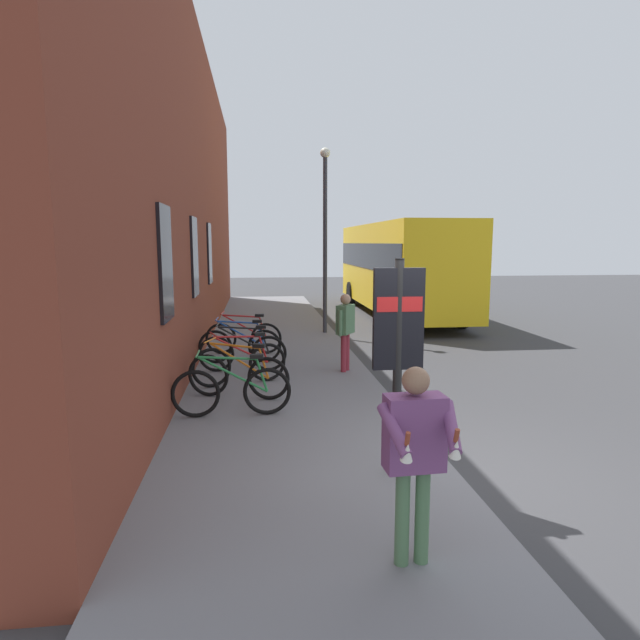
{
  "coord_description": "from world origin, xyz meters",
  "views": [
    {
      "loc": [
        -5.61,
        2.22,
        2.68
      ],
      "look_at": [
        2.96,
        1.21,
        1.43
      ],
      "focal_mm": 29.9,
      "sensor_mm": 36.0,
      "label": 1
    }
  ],
  "objects_px": {
    "bicycle_mid_rack": "(238,375)",
    "city_bus": "(398,263)",
    "bicycle_beside_lamp": "(243,352)",
    "street_lamp": "(325,225)",
    "bicycle_end_of_row": "(240,363)",
    "bicycle_nearest_sign": "(240,345)",
    "transit_info_sign": "(398,333)",
    "bicycle_far_end": "(244,337)",
    "tourist_with_hotdogs": "(415,445)",
    "bicycle_by_door": "(232,391)",
    "pedestrian_near_bus": "(345,324)"
  },
  "relations": [
    {
      "from": "bicycle_end_of_row",
      "to": "bicycle_by_door",
      "type": "bearing_deg",
      "value": 177.86
    },
    {
      "from": "bicycle_mid_rack",
      "to": "bicycle_far_end",
      "type": "xyz_separation_m",
      "value": [
        3.6,
        -0.01,
        0.0
      ]
    },
    {
      "from": "bicycle_far_end",
      "to": "tourist_with_hotdogs",
      "type": "xyz_separation_m",
      "value": [
        -8.45,
        -1.53,
        0.61
      ]
    },
    {
      "from": "bicycle_beside_lamp",
      "to": "bicycle_nearest_sign",
      "type": "distance_m",
      "value": 0.78
    },
    {
      "from": "transit_info_sign",
      "to": "tourist_with_hotdogs",
      "type": "xyz_separation_m",
      "value": [
        -1.68,
        0.3,
        -0.6
      ]
    },
    {
      "from": "bicycle_far_end",
      "to": "transit_info_sign",
      "type": "relative_size",
      "value": 0.74
    },
    {
      "from": "bicycle_mid_rack",
      "to": "city_bus",
      "type": "bearing_deg",
      "value": -27.48
    },
    {
      "from": "bicycle_end_of_row",
      "to": "bicycle_beside_lamp",
      "type": "height_order",
      "value": "same"
    },
    {
      "from": "bicycle_end_of_row",
      "to": "bicycle_far_end",
      "type": "xyz_separation_m",
      "value": [
        2.72,
        -0.0,
        -0.0
      ]
    },
    {
      "from": "city_bus",
      "to": "pedestrian_near_bus",
      "type": "distance_m",
      "value": 9.7
    },
    {
      "from": "bicycle_nearest_sign",
      "to": "tourist_with_hotdogs",
      "type": "bearing_deg",
      "value": -168.08
    },
    {
      "from": "bicycle_far_end",
      "to": "transit_info_sign",
      "type": "xyz_separation_m",
      "value": [
        -6.78,
        -1.83,
        1.21
      ]
    },
    {
      "from": "bicycle_far_end",
      "to": "street_lamp",
      "type": "bearing_deg",
      "value": -39.44
    },
    {
      "from": "bicycle_beside_lamp",
      "to": "transit_info_sign",
      "type": "relative_size",
      "value": 0.74
    },
    {
      "from": "transit_info_sign",
      "to": "tourist_with_hotdogs",
      "type": "bearing_deg",
      "value": 169.79
    },
    {
      "from": "bicycle_by_door",
      "to": "bicycle_end_of_row",
      "type": "bearing_deg",
      "value": -2.14
    },
    {
      "from": "bicycle_mid_rack",
      "to": "bicycle_nearest_sign",
      "type": "xyz_separation_m",
      "value": [
        2.65,
        0.05,
        0.0
      ]
    },
    {
      "from": "tourist_with_hotdogs",
      "to": "street_lamp",
      "type": "height_order",
      "value": "street_lamp"
    },
    {
      "from": "bicycle_beside_lamp",
      "to": "street_lamp",
      "type": "height_order",
      "value": "street_lamp"
    },
    {
      "from": "bicycle_far_end",
      "to": "bicycle_end_of_row",
      "type": "bearing_deg",
      "value": 179.99
    },
    {
      "from": "bicycle_beside_lamp",
      "to": "bicycle_nearest_sign",
      "type": "xyz_separation_m",
      "value": [
        0.78,
        0.07,
        0.0
      ]
    },
    {
      "from": "city_bus",
      "to": "tourist_with_hotdogs",
      "type": "relative_size",
      "value": 6.49
    },
    {
      "from": "bicycle_far_end",
      "to": "bicycle_mid_rack",
      "type": "bearing_deg",
      "value": 179.88
    },
    {
      "from": "bicycle_by_door",
      "to": "bicycle_nearest_sign",
      "type": "xyz_separation_m",
      "value": [
        3.58,
        -0.01,
        0.0
      ]
    },
    {
      "from": "bicycle_beside_lamp",
      "to": "city_bus",
      "type": "xyz_separation_m",
      "value": [
        8.8,
        -5.52,
        1.41
      ]
    },
    {
      "from": "bicycle_mid_rack",
      "to": "bicycle_beside_lamp",
      "type": "height_order",
      "value": "same"
    },
    {
      "from": "bicycle_by_door",
      "to": "bicycle_beside_lamp",
      "type": "distance_m",
      "value": 2.81
    },
    {
      "from": "bicycle_mid_rack",
      "to": "bicycle_end_of_row",
      "type": "xyz_separation_m",
      "value": [
        0.88,
        -0.01,
        0.0
      ]
    },
    {
      "from": "bicycle_far_end",
      "to": "street_lamp",
      "type": "height_order",
      "value": "street_lamp"
    },
    {
      "from": "bicycle_beside_lamp",
      "to": "transit_info_sign",
      "type": "distance_m",
      "value": 5.5
    },
    {
      "from": "bicycle_far_end",
      "to": "street_lamp",
      "type": "distance_m",
      "value": 4.43
    },
    {
      "from": "bicycle_mid_rack",
      "to": "tourist_with_hotdogs",
      "type": "distance_m",
      "value": 5.12
    },
    {
      "from": "city_bus",
      "to": "pedestrian_near_bus",
      "type": "bearing_deg",
      "value": 158.87
    },
    {
      "from": "bicycle_by_door",
      "to": "bicycle_far_end",
      "type": "height_order",
      "value": "same"
    },
    {
      "from": "bicycle_end_of_row",
      "to": "pedestrian_near_bus",
      "type": "distance_m",
      "value": 2.27
    },
    {
      "from": "bicycle_nearest_sign",
      "to": "bicycle_far_end",
      "type": "height_order",
      "value": "same"
    },
    {
      "from": "bicycle_mid_rack",
      "to": "city_bus",
      "type": "distance_m",
      "value": 12.12
    },
    {
      "from": "bicycle_beside_lamp",
      "to": "tourist_with_hotdogs",
      "type": "bearing_deg",
      "value": -167.35
    },
    {
      "from": "street_lamp",
      "to": "bicycle_by_door",
      "type": "bearing_deg",
      "value": 162.34
    },
    {
      "from": "bicycle_end_of_row",
      "to": "bicycle_far_end",
      "type": "bearing_deg",
      "value": -0.01
    },
    {
      "from": "tourist_with_hotdogs",
      "to": "bicycle_far_end",
      "type": "bearing_deg",
      "value": 10.25
    },
    {
      "from": "bicycle_by_door",
      "to": "tourist_with_hotdogs",
      "type": "bearing_deg",
      "value": -157.82
    },
    {
      "from": "bicycle_mid_rack",
      "to": "city_bus",
      "type": "height_order",
      "value": "city_bus"
    },
    {
      "from": "bicycle_mid_rack",
      "to": "bicycle_beside_lamp",
      "type": "bearing_deg",
      "value": -0.85
    },
    {
      "from": "transit_info_sign",
      "to": "bicycle_mid_rack",
      "type": "bearing_deg",
      "value": 30.09
    },
    {
      "from": "bicycle_beside_lamp",
      "to": "city_bus",
      "type": "height_order",
      "value": "city_bus"
    },
    {
      "from": "bicycle_mid_rack",
      "to": "bicycle_far_end",
      "type": "distance_m",
      "value": 3.6
    },
    {
      "from": "bicycle_nearest_sign",
      "to": "pedestrian_near_bus",
      "type": "height_order",
      "value": "pedestrian_near_bus"
    },
    {
      "from": "transit_info_sign",
      "to": "city_bus",
      "type": "bearing_deg",
      "value": -15.01
    },
    {
      "from": "bicycle_mid_rack",
      "to": "street_lamp",
      "type": "relative_size",
      "value": 0.33
    }
  ]
}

